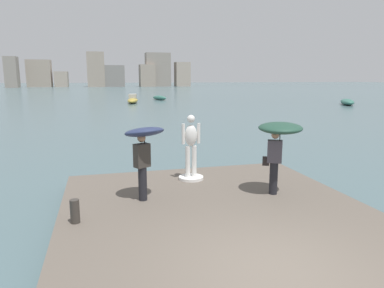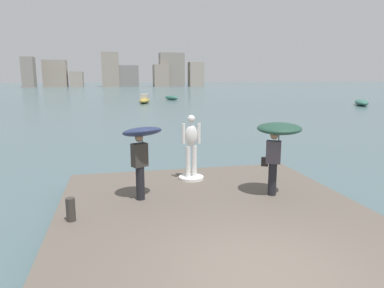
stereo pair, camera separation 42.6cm
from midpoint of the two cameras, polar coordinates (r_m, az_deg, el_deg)
ground_plane at (r=45.06m, az=-11.61°, el=5.99°), size 400.00×400.00×0.00m
pier at (r=7.90m, az=4.85°, el=-14.18°), size 7.38×9.78×0.40m
statue_white_figure at (r=10.86m, az=-1.29°, el=-1.29°), size 0.77×0.77×2.01m
onlooker_left at (r=9.05m, az=-9.13°, el=0.23°), size 1.36×1.37×1.96m
onlooker_right at (r=9.57m, az=12.58°, el=1.28°), size 1.56×1.56×1.97m
mooring_bollard at (r=8.27m, az=-19.78°, el=-10.18°), size 0.20×0.20×0.52m
boat_near at (r=56.51m, az=-5.48°, el=7.42°), size 2.24×3.84×0.68m
boat_far at (r=50.45m, az=23.52°, el=6.24°), size 3.90×5.25×0.76m
boat_leftward at (r=50.31m, az=-9.77°, el=7.05°), size 2.22×5.12×1.23m
distant_skyline at (r=141.21m, az=-13.07°, el=11.11°), size 66.55×12.52×12.91m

